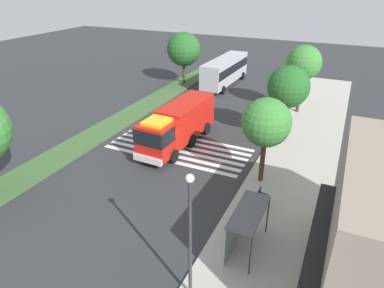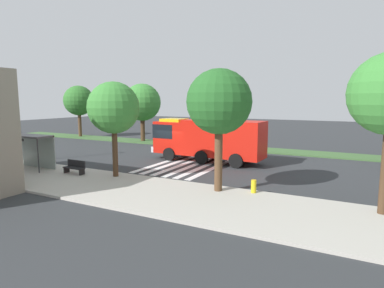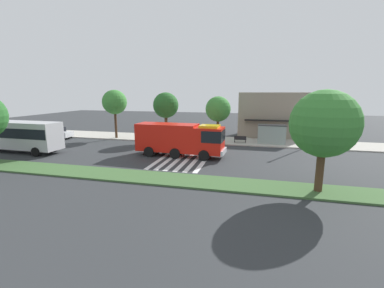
# 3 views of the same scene
# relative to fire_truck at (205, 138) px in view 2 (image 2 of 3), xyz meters

# --- Properties ---
(ground_plane) EXTENTS (120.00, 120.00, 0.00)m
(ground_plane) POSITION_rel_fire_truck_xyz_m (2.76, 0.41, -1.98)
(ground_plane) COLOR #2D3033
(sidewalk) EXTENTS (60.00, 5.87, 0.14)m
(sidewalk) POSITION_rel_fire_truck_xyz_m (2.76, 9.99, -1.91)
(sidewalk) COLOR #ADA89E
(sidewalk) RESTS_ON ground_plane
(median_strip) EXTENTS (60.00, 3.00, 0.14)m
(median_strip) POSITION_rel_fire_truck_xyz_m (2.76, -7.74, -1.91)
(median_strip) COLOR #3D6033
(median_strip) RESTS_ON ground_plane
(crosswalk) EXTENTS (4.95, 11.96, 0.01)m
(crosswalk) POSITION_rel_fire_truck_xyz_m (0.47, 0.41, -1.97)
(crosswalk) COLOR silver
(crosswalk) RESTS_ON ground_plane
(fire_truck) EXTENTS (9.64, 3.08, 3.47)m
(fire_truck) POSITION_rel_fire_truck_xyz_m (0.00, 0.00, 0.00)
(fire_truck) COLOR red
(fire_truck) RESTS_ON ground_plane
(bus_stop_shelter) EXTENTS (3.50, 1.40, 2.46)m
(bus_stop_shelter) POSITION_rel_fire_truck_xyz_m (9.57, 8.78, -0.09)
(bus_stop_shelter) COLOR #4C4C51
(bus_stop_shelter) RESTS_ON sidewalk
(bench_near_shelter) EXTENTS (1.60, 0.50, 0.90)m
(bench_near_shelter) POSITION_rel_fire_truck_xyz_m (5.57, 8.75, -1.39)
(bench_near_shelter) COLOR black
(bench_near_shelter) RESTS_ON sidewalk
(street_lamp) EXTENTS (0.36, 0.36, 6.43)m
(street_lamp) POSITION_rel_fire_truck_xyz_m (13.51, 7.66, 1.94)
(street_lamp) COLOR #2D2D30
(street_lamp) RESTS_ON sidewalk
(sidewalk_tree_west) EXTENTS (3.50, 3.50, 6.62)m
(sidewalk_tree_west) POSITION_rel_fire_truck_xyz_m (-4.65, 8.06, 2.98)
(sidewalk_tree_west) COLOR #513823
(sidewalk_tree_west) RESTS_ON sidewalk
(sidewalk_tree_center) EXTENTS (3.31, 3.31, 6.12)m
(sidewalk_tree_center) POSITION_rel_fire_truck_xyz_m (2.60, 8.06, 2.59)
(sidewalk_tree_center) COLOR #47301E
(sidewalk_tree_center) RESTS_ON sidewalk
(median_tree_west) EXTENTS (4.44, 4.44, 6.86)m
(median_tree_west) POSITION_rel_fire_truck_xyz_m (11.97, -7.74, 2.77)
(median_tree_west) COLOR #47301E
(median_tree_west) RESTS_ON median_strip
(median_tree_center) EXTENTS (3.99, 3.99, 6.82)m
(median_tree_center) POSITION_rel_fire_truck_xyz_m (22.42, -7.74, 2.95)
(median_tree_center) COLOR #513823
(median_tree_center) RESTS_ON median_strip
(fire_hydrant) EXTENTS (0.28, 0.28, 0.70)m
(fire_hydrant) POSITION_rel_fire_truck_xyz_m (-6.51, 7.56, -1.49)
(fire_hydrant) COLOR gold
(fire_hydrant) RESTS_ON sidewalk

